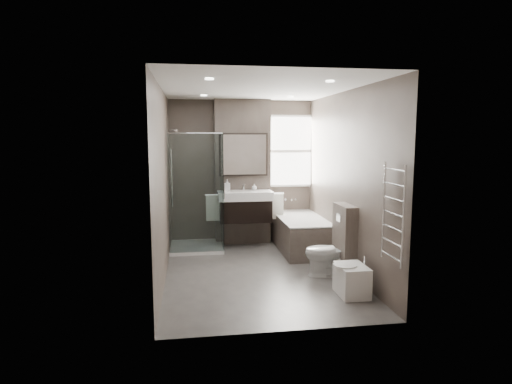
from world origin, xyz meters
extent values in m
cube|color=#504D49|center=(0.00, 0.00, -0.03)|extent=(2.65, 3.85, 0.05)
cube|color=silver|center=(0.00, 0.00, 2.62)|extent=(2.65, 3.85, 0.05)
cube|color=brown|center=(0.00, 1.92, 1.30)|extent=(2.65, 0.05, 2.60)
cube|color=brown|center=(0.00, -1.92, 1.30)|extent=(2.65, 0.05, 2.60)
cube|color=brown|center=(-1.32, 0.00, 1.30)|extent=(0.05, 3.85, 2.60)
cube|color=brown|center=(1.32, 0.00, 1.30)|extent=(0.05, 3.85, 2.60)
cube|color=#50463F|center=(0.00, 1.77, 1.30)|extent=(1.00, 0.25, 2.60)
cube|color=black|center=(0.00, 1.42, 0.66)|extent=(0.90, 0.45, 0.38)
cube|color=white|center=(0.00, 1.42, 0.92)|extent=(0.95, 0.47, 0.15)
cylinder|color=silver|center=(0.00, 1.59, 1.06)|extent=(0.03, 0.03, 0.12)
cylinder|color=silver|center=(0.00, 1.53, 1.11)|extent=(0.02, 0.12, 0.02)
cube|color=black|center=(0.00, 1.62, 1.63)|extent=(0.86, 0.06, 0.76)
cube|color=white|center=(0.00, 1.58, 1.63)|extent=(0.80, 0.02, 0.70)
cube|color=silver|center=(-0.56, 1.40, 0.72)|extent=(0.24, 0.06, 0.44)
cube|color=silver|center=(0.56, 1.40, 0.72)|extent=(0.24, 0.06, 0.44)
cube|color=white|center=(-0.85, 1.45, 0.03)|extent=(0.90, 0.90, 0.06)
cube|color=white|center=(-0.85, 1.01, 1.03)|extent=(0.88, 0.01, 1.94)
cube|color=white|center=(-0.41, 1.45, 1.03)|extent=(0.01, 0.88, 1.94)
cylinder|color=silver|center=(-1.25, 1.45, 1.25)|extent=(0.02, 0.02, 1.00)
cube|color=#50463F|center=(0.93, 1.10, 0.28)|extent=(0.75, 1.60, 0.55)
cube|color=white|center=(0.93, 1.10, 0.56)|extent=(0.75, 1.60, 0.03)
cube|color=white|center=(0.93, 1.10, 0.49)|extent=(0.61, 1.42, 0.12)
cube|color=white|center=(0.90, 1.88, 1.67)|extent=(0.98, 0.04, 1.33)
cube|color=white|center=(0.90, 1.85, 1.67)|extent=(0.90, 0.01, 1.25)
cube|color=white|center=(0.90, 1.85, 1.68)|extent=(0.90, 0.01, 0.05)
imported|color=white|center=(0.97, -0.29, 0.34)|extent=(0.70, 0.46, 0.68)
cube|color=#50463F|center=(1.21, -0.25, 0.50)|extent=(0.18, 0.55, 1.00)
cube|color=silver|center=(1.11, -0.25, 0.82)|extent=(0.01, 0.16, 0.11)
cube|color=white|center=(1.02, -1.05, 0.19)|extent=(0.34, 0.47, 0.37)
cylinder|color=white|center=(0.93, -1.05, 0.37)|extent=(0.28, 0.28, 0.05)
cylinder|color=silver|center=(1.18, -1.05, 0.44)|extent=(0.02, 0.02, 0.10)
cylinder|color=silver|center=(1.25, -1.83, 1.12)|extent=(0.03, 0.03, 1.10)
cylinder|color=silver|center=(1.25, -1.37, 1.12)|extent=(0.03, 0.03, 1.10)
cube|color=silver|center=(1.25, -1.60, 1.12)|extent=(0.02, 0.46, 1.00)
imported|color=white|center=(-0.30, 1.48, 1.10)|extent=(0.09, 0.10, 0.21)
imported|color=white|center=(0.18, 1.53, 1.06)|extent=(0.09, 0.09, 0.12)
camera|label=1|loc=(-0.92, -5.91, 1.96)|focal=30.00mm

